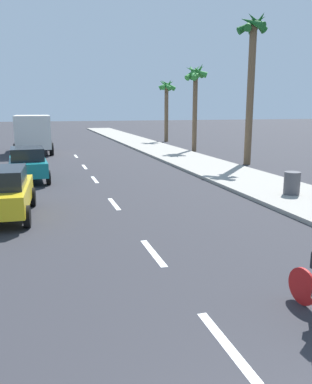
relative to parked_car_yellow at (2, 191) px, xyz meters
The scene contains 15 objects.
ground_plane 9.66m from the parked_car_yellow, 67.88° to the left, with size 160.00×160.00×0.00m, color #2D2D33.
sidewalk_strip 15.08m from the parked_car_yellow, 46.42° to the left, with size 3.60×80.00×0.14m, color #9E998E.
lane_stripe_1 8.88m from the parked_car_yellow, 65.82° to the right, with size 0.16×1.80×0.01m, color white.
lane_stripe_2 5.64m from the parked_car_yellow, 49.50° to the right, with size 0.16×1.80×0.01m, color white.
lane_stripe_3 3.79m from the parked_car_yellow, 11.88° to the left, with size 0.16×1.80×0.01m, color white.
lane_stripe_4 6.87m from the parked_car_yellow, 57.91° to the left, with size 0.16×1.80×0.01m, color white.
lane_stripe_5 10.71m from the parked_car_yellow, 70.17° to the left, with size 0.16×1.80×0.01m, color white.
lane_stripe_6 15.79m from the parked_car_yellow, 76.72° to the left, with size 0.16×1.80×0.01m, color white.
parked_car_yellow is the anchor object (origin of this frame).
parked_car_teal 6.40m from the parked_car_yellow, 84.35° to the left, with size 1.93×3.90×1.57m.
delivery_truck 18.23m from the parked_car_yellow, 87.44° to the left, with size 2.68×6.24×2.80m.
palm_tree_mid 16.43m from the parked_car_yellow, 32.36° to the left, with size 1.80×1.81×8.63m.
palm_tree_far 20.89m from the parked_car_yellow, 51.31° to the left, with size 1.75×1.79×6.73m.
palm_tree_distant 28.68m from the parked_car_yellow, 61.79° to the left, with size 1.74×1.94×6.20m.
trash_bin_near 10.26m from the parked_car_yellow, ahead, with size 0.60×0.60×0.85m, color #47474C.
Camera 1 is at (-2.43, -1.59, 3.36)m, focal length 36.82 mm.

